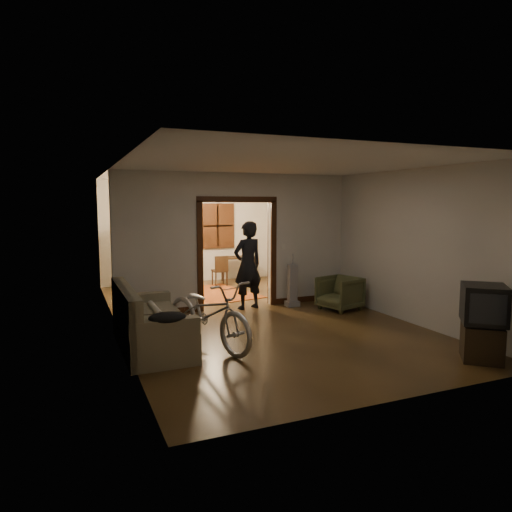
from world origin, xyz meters
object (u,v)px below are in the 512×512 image
locker (151,255)px  desk (238,269)px  bicycle (208,313)px  armchair (340,293)px  sofa (152,317)px  person (248,265)px

locker → desk: locker is taller
bicycle → armchair: bicycle is taller
bicycle → desk: bicycle is taller
sofa → bicycle: (0.80, -0.29, 0.05)m
person → locker: person is taller
bicycle → person: bearing=35.2°
armchair → desk: 4.14m
armchair → person: (-1.71, 0.81, 0.57)m
sofa → person: person is taller
bicycle → armchair: size_ratio=2.65×
sofa → armchair: bearing=14.1°
armchair → person: 1.97m
person → locker: (-1.42, 3.25, -0.07)m
person → sofa: bearing=26.4°
bicycle → locker: bearing=69.3°
armchair → person: bearing=-130.9°
person → desk: size_ratio=1.97×
armchair → locker: locker is taller
desk → locker: bearing=179.3°
armchair → desk: size_ratio=0.82×
armchair → desk: bearing=174.2°
person → bicycle: bearing=42.5°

